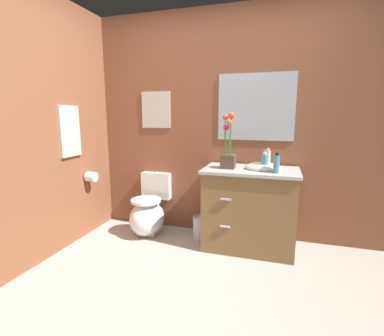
{
  "coord_description": "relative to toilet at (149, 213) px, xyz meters",
  "views": [
    {
      "loc": [
        0.57,
        -1.65,
        1.37
      ],
      "look_at": [
        -0.28,
        1.13,
        0.82
      ],
      "focal_mm": 26.42,
      "sensor_mm": 36.0,
      "label": 1
    }
  ],
  "objects": [
    {
      "name": "wall_mirror",
      "position": [
        1.15,
        0.27,
        1.21
      ],
      "size": [
        0.8,
        0.01,
        0.7
      ],
      "primitive_type": "cube",
      "color": "#B2BCC6"
    },
    {
      "name": "ground_plane",
      "position": [
        0.82,
        -1.2,
        -0.24
      ],
      "size": [
        10.03,
        10.03,
        0.0
      ],
      "primitive_type": "plane",
      "color": "#B2ADA3"
    },
    {
      "name": "wall_left",
      "position": [
        -0.71,
        -0.76,
        1.01
      ],
      "size": [
        0.05,
        4.13,
        2.5
      ],
      "primitive_type": "cube",
      "color": "brown",
      "rests_on": "ground_plane"
    },
    {
      "name": "flower_vase",
      "position": [
        0.92,
        -0.05,
        0.77
      ],
      "size": [
        0.14,
        0.14,
        0.56
      ],
      "color": "#4C3D2D",
      "rests_on": "vanity_cabinet"
    },
    {
      "name": "trash_bin",
      "position": [
        0.63,
        -0.01,
        -0.11
      ],
      "size": [
        0.18,
        0.18,
        0.27
      ],
      "color": "#B7B7BC",
      "rests_on": "ground_plane"
    },
    {
      "name": "hand_wash_bottle",
      "position": [
        1.28,
        -0.07,
        0.68
      ],
      "size": [
        0.07,
        0.07,
        0.18
      ],
      "color": "teal",
      "rests_on": "vanity_cabinet"
    },
    {
      "name": "toilet_paper_roll",
      "position": [
        -0.61,
        -0.2,
        0.44
      ],
      "size": [
        0.11,
        0.11,
        0.11
      ],
      "primitive_type": "cylinder",
      "rotation": [
        0.0,
        1.57,
        0.0
      ],
      "color": "white"
    },
    {
      "name": "lotion_bottle",
      "position": [
        1.31,
        0.05,
        0.69
      ],
      "size": [
        0.06,
        0.06,
        0.2
      ],
      "color": "beige",
      "rests_on": "vanity_cabinet"
    },
    {
      "name": "wall_poster",
      "position": [
        0.0,
        0.27,
        1.18
      ],
      "size": [
        0.36,
        0.01,
        0.42
      ],
      "primitive_type": "cube",
      "color": "beige"
    },
    {
      "name": "toilet",
      "position": [
        0.0,
        0.0,
        0.0
      ],
      "size": [
        0.38,
        0.59,
        0.69
      ],
      "color": "white",
      "rests_on": "ground_plane"
    },
    {
      "name": "hanging_towel",
      "position": [
        -0.67,
        -0.42,
        0.96
      ],
      "size": [
        0.03,
        0.28,
        0.52
      ],
      "primitive_type": "cube",
      "color": "beige"
    },
    {
      "name": "wall_back",
      "position": [
        1.02,
        0.3,
        1.01
      ],
      "size": [
        4.68,
        0.05,
        2.5
      ],
      "primitive_type": "cube",
      "color": "brown",
      "rests_on": "ground_plane"
    },
    {
      "name": "vanity_cabinet",
      "position": [
        1.15,
        -0.03,
        0.19
      ],
      "size": [
        0.94,
        0.56,
        1.02
      ],
      "color": "brown",
      "rests_on": "ground_plane"
    },
    {
      "name": "soap_bottle",
      "position": [
        1.39,
        -0.17,
        0.68
      ],
      "size": [
        0.06,
        0.06,
        0.19
      ],
      "color": "teal",
      "rests_on": "vanity_cabinet"
    }
  ]
}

